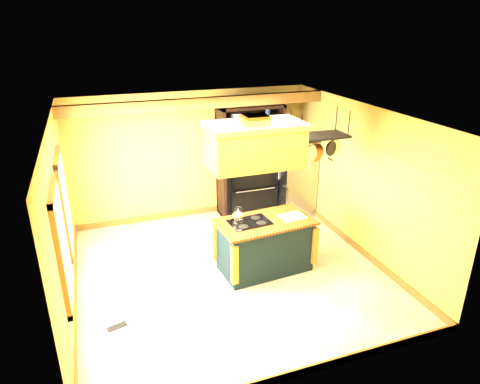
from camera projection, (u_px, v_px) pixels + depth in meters
floor at (230, 272)px, 7.34m from camera, size 5.00×5.00×0.00m
ceiling at (228, 116)px, 6.33m from camera, size 5.00×5.00×0.00m
wall_back at (192, 156)px, 9.02m from camera, size 5.00×0.02×2.70m
wall_front at (301, 284)px, 4.65m from camera, size 5.00×0.02×2.70m
wall_left at (62, 223)px, 6.05m from camera, size 0.02×5.00×2.70m
wall_right at (362, 181)px, 7.62m from camera, size 0.02×5.00×2.70m
ceiling_beam at (199, 103)px, 7.85m from camera, size 5.00×0.15×0.20m
window_near at (62, 245)px, 5.35m from camera, size 0.06×1.06×1.56m
window_far at (65, 203)px, 6.57m from camera, size 0.06×1.06×1.56m
kitchen_island at (264, 245)px, 7.26m from camera, size 1.66×1.02×1.11m
range_hood at (255, 144)px, 6.53m from camera, size 1.51×0.85×0.80m
pot_rack at (318, 142)px, 6.91m from camera, size 1.01×0.47×0.88m
refrigerator at (294, 177)px, 9.36m from camera, size 0.73×0.86×1.68m
hutch at (249, 172)px, 9.32m from camera, size 1.36×0.61×2.40m
floor_register at (117, 327)px, 6.02m from camera, size 0.30×0.19×0.01m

